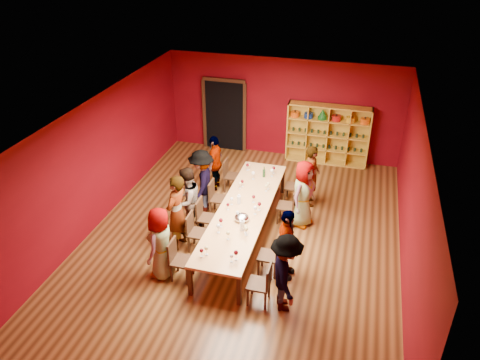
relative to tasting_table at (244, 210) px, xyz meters
The scene contains 50 objects.
room_shell 0.80m from the tasting_table, ahead, with size 7.10×9.10×3.04m.
tasting_table is the anchor object (origin of this frame).
doorway 4.80m from the tasting_table, 112.09° to the left, with size 1.40×0.17×2.30m.
shelving_unit 4.55m from the tasting_table, 72.08° to the left, with size 2.40×0.40×1.80m.
chair_person_left_0 1.98m from the tasting_table, 117.54° to the right, with size 0.42×0.42×0.89m.
person_left_0 2.15m from the tasting_table, 125.65° to the right, with size 0.77×0.42×1.58m, color #D38E90.
chair_person_left_1 1.21m from the tasting_table, 140.01° to the right, with size 0.42×0.42×0.89m.
person_left_1 1.52m from the tasting_table, 149.68° to the right, with size 0.65×0.47×1.78m, color #454549.
chair_person_left_2 0.94m from the tasting_table, behind, with size 0.42×0.42×0.89m.
person_left_2 1.32m from the tasting_table, behind, with size 0.80×0.44×1.65m, color white.
chair_person_left_3 1.18m from the tasting_table, 141.33° to the left, with size 0.42×0.42×0.89m.
person_left_3 1.46m from the tasting_table, 149.90° to the left, with size 1.08×0.45×1.68m, color silver.
chair_person_left_4 2.14m from the tasting_table, 115.32° to the left, with size 0.42×0.42×0.89m.
person_left_4 2.33m from the tasting_table, 124.35° to the left, with size 0.90×0.41×1.54m, color #C1818F.
chair_person_right_0 2.20m from the tasting_table, 65.46° to the right, with size 0.42×0.42×0.89m.
person_right_0 2.40m from the tasting_table, 56.37° to the right, with size 1.05×0.43×1.62m, color #5670B1.
chair_person_right_1 1.45m from the tasting_table, 50.82° to the right, with size 0.42×0.42×0.89m.
person_right_1 1.62m from the tasting_table, 43.67° to the right, with size 0.92×0.42×1.58m, color #151A3A.
chair_person_right_3 1.26m from the tasting_table, 42.80° to the left, with size 0.42×0.42×0.89m.
person_right_3 1.48m from the tasting_table, 34.93° to the left, with size 0.81×0.44×1.66m, color #131736.
chair_person_right_4 2.04m from the tasting_table, 63.39° to the left, with size 0.42×0.42×0.89m.
person_right_4 2.22m from the tasting_table, 54.86° to the left, with size 0.59×0.43×1.62m, color #504F54.
wine_glass_0 1.83m from the tasting_table, 79.72° to the right, with size 0.09×0.09×0.22m.
wine_glass_1 1.85m from the tasting_table, 101.19° to the left, with size 0.07×0.07×0.18m.
wine_glass_2 0.99m from the tasting_table, 107.26° to the left, with size 0.08×0.08×0.19m.
wine_glass_3 0.45m from the tasting_table, 95.26° to the right, with size 0.07×0.07×0.18m.
wine_glass_4 1.05m from the tasting_table, 70.70° to the left, with size 0.08×0.08×0.19m.
wine_glass_5 1.83m from the tasting_table, 102.05° to the left, with size 0.08×0.08×0.20m.
wine_glass_6 1.67m from the tasting_table, 79.70° to the left, with size 0.09×0.09×0.22m.
wine_glass_7 1.90m from the tasting_table, 82.05° to the right, with size 0.07×0.07×0.18m.
wine_glass_8 0.91m from the tasting_table, 111.11° to the left, with size 0.07×0.07×0.18m.
wine_glass_9 1.92m from the tasting_table, 100.09° to the right, with size 0.08×0.08×0.19m.
wine_glass_10 1.83m from the tasting_table, 98.37° to the right, with size 0.08×0.08×0.21m.
wine_glass_11 1.10m from the tasting_table, 104.24° to the right, with size 0.09×0.09×0.22m.
wine_glass_12 0.90m from the tasting_table, 108.64° to the right, with size 0.09×0.09×0.21m.
wine_glass_13 1.38m from the tasting_table, 95.24° to the left, with size 0.09×0.09×0.22m.
wine_glass_14 0.97m from the tasting_table, 72.79° to the right, with size 0.08×0.08×0.20m.
wine_glass_15 0.38m from the tasting_table, 63.06° to the left, with size 0.08×0.08×0.20m.
wine_glass_16 0.41m from the tasting_table, ahead, with size 0.09×0.09×0.21m.
wine_glass_17 1.23m from the tasting_table, 90.24° to the right, with size 0.08×0.08×0.21m.
wine_glass_18 1.83m from the tasting_table, 80.40° to the left, with size 0.08×0.08×0.20m.
wine_glass_19 1.04m from the tasting_table, 72.17° to the right, with size 0.08×0.08×0.20m.
wine_glass_20 0.41m from the tasting_table, 154.96° to the right, with size 0.07×0.07×0.18m.
wine_glass_21 0.37m from the tasting_table, 166.80° to the left, with size 0.08×0.08×0.19m.
wine_glass_22 0.41m from the tasting_table, 29.79° to the right, with size 0.09×0.09×0.22m.
wine_glass_23 0.94m from the tasting_table, 69.86° to the left, with size 0.07×0.07×0.18m.
spittoon_bowl 0.51m from the tasting_table, 80.45° to the right, with size 0.32×0.32×0.18m, color silver.
carafe_a 0.28m from the tasting_table, 134.30° to the left, with size 0.10×0.10×0.23m.
carafe_b 0.85m from the tasting_table, 77.45° to the right, with size 0.12×0.12×0.27m.
wine_bottle 1.56m from the tasting_table, 86.04° to the left, with size 0.07×0.07×0.29m.
Camera 1 is at (2.28, -8.57, 6.47)m, focal length 35.00 mm.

